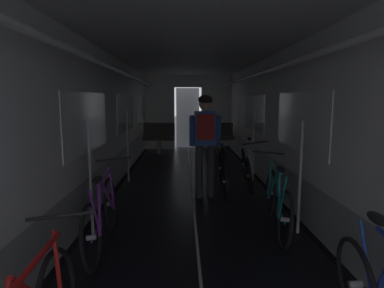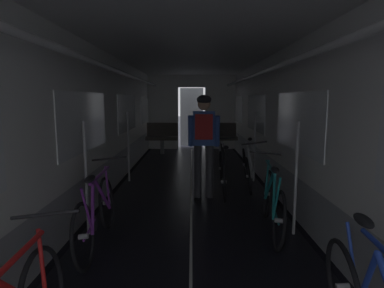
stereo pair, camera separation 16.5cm
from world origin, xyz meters
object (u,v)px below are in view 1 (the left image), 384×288
at_px(bench_seat_far_right, 218,135).
at_px(bicycle_silver, 247,167).
at_px(person_cyclist_aisle, 205,135).
at_px(bicycle_teal, 277,201).
at_px(bicycle_black_in_aisle, 223,172).
at_px(bench_seat_far_left, 159,135).
at_px(bicycle_purple, 102,214).

relative_size(bench_seat_far_right, bicycle_silver, 0.58).
distance_m(bicycle_silver, person_cyclist_aisle, 1.29).
xyz_separation_m(bicycle_teal, bicycle_black_in_aisle, (-0.47, 1.67, 0.00)).
bearing_deg(bench_seat_far_right, bench_seat_far_left, 180.00).
bearing_deg(bench_seat_far_right, person_cyclist_aisle, -98.74).
bearing_deg(bicycle_teal, bicycle_black_in_aisle, 105.61).
height_order(bench_seat_far_right, person_cyclist_aisle, person_cyclist_aisle).
xyz_separation_m(bench_seat_far_right, bicycle_black_in_aisle, (-0.34, -4.22, -0.18)).
bearing_deg(person_cyclist_aisle, bench_seat_far_right, 81.26).
bearing_deg(bicycle_silver, bench_seat_far_left, 117.27).
relative_size(bicycle_silver, bicycle_black_in_aisle, 1.00).
bearing_deg(bicycle_teal, bicycle_purple, -168.87).
bearing_deg(bicycle_black_in_aisle, bicycle_silver, 39.26).
xyz_separation_m(bicycle_teal, bicycle_silver, (0.04, 2.08, -0.00)).
distance_m(bicycle_teal, bicycle_purple, 2.12).
distance_m(bicycle_purple, person_cyclist_aisle, 2.32).
bearing_deg(person_cyclist_aisle, bicycle_teal, -60.05).
bearing_deg(bicycle_purple, bicycle_black_in_aisle, 52.21).
distance_m(bicycle_teal, bicycle_silver, 2.08).
height_order(bench_seat_far_right, bicycle_silver, bicycle_silver).
height_order(bicycle_silver, bicycle_purple, bicycle_silver).
bearing_deg(bicycle_black_in_aisle, person_cyclist_aisle, -142.45).
bearing_deg(bicycle_black_in_aisle, bicycle_purple, -127.79).
bearing_deg(bench_seat_far_left, bicycle_teal, -71.92).
height_order(bench_seat_far_left, bench_seat_far_right, same).
bearing_deg(bench_seat_far_left, person_cyclist_aisle, -76.07).
height_order(bench_seat_far_right, bicycle_teal, bench_seat_far_right).
xyz_separation_m(bench_seat_far_left, bicycle_black_in_aisle, (1.46, -4.22, -0.18)).
bearing_deg(person_cyclist_aisle, bicycle_purple, -124.96).
bearing_deg(bicycle_black_in_aisle, bicycle_teal, -74.39).
bearing_deg(bicycle_black_in_aisle, bench_seat_far_right, 85.32).
distance_m(bicycle_teal, person_cyclist_aisle, 1.76).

